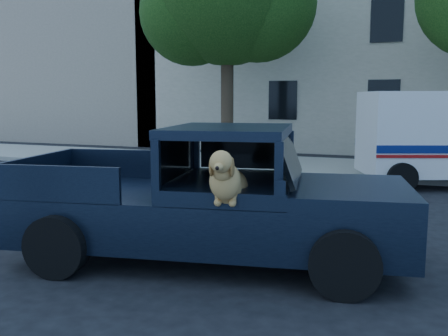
# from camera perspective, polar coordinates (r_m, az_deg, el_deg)

# --- Properties ---
(ground) EXTENTS (120.00, 120.00, 0.00)m
(ground) POSITION_cam_1_polar(r_m,az_deg,el_deg) (7.63, 2.85, -9.57)
(ground) COLOR black
(ground) RESTS_ON ground
(far_sidewalk) EXTENTS (60.00, 4.00, 0.15)m
(far_sidewalk) POSITION_cam_1_polar(r_m,az_deg,el_deg) (16.42, 13.02, 0.02)
(far_sidewalk) COLOR gray
(far_sidewalk) RESTS_ON ground
(lane_stripes) EXTENTS (21.60, 0.14, 0.01)m
(lane_stripes) POSITION_cam_1_polar(r_m,az_deg,el_deg) (10.56, 19.24, -4.99)
(lane_stripes) COLOR silver
(lane_stripes) RESTS_ON ground
(building_main) EXTENTS (26.00, 6.00, 9.00)m
(building_main) POSITION_cam_1_polar(r_m,az_deg,el_deg) (23.52, 23.46, 12.75)
(building_main) COLOR beige
(building_main) RESTS_ON ground
(building_left) EXTENTS (12.00, 6.00, 8.00)m
(building_left) POSITION_cam_1_polar(r_m,az_deg,el_deg) (29.14, -15.52, 11.09)
(building_left) COLOR tan
(building_left) RESTS_ON ground
(pickup_truck) EXTENTS (5.63, 3.10, 1.92)m
(pickup_truck) POSITION_cam_1_polar(r_m,az_deg,el_deg) (7.07, -2.21, -5.52)
(pickup_truck) COLOR black
(pickup_truck) RESTS_ON ground
(mail_truck) EXTENTS (4.92, 3.54, 2.46)m
(mail_truck) POSITION_cam_1_polar(r_m,az_deg,el_deg) (14.26, 24.10, 2.39)
(mail_truck) COLOR silver
(mail_truck) RESTS_ON ground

